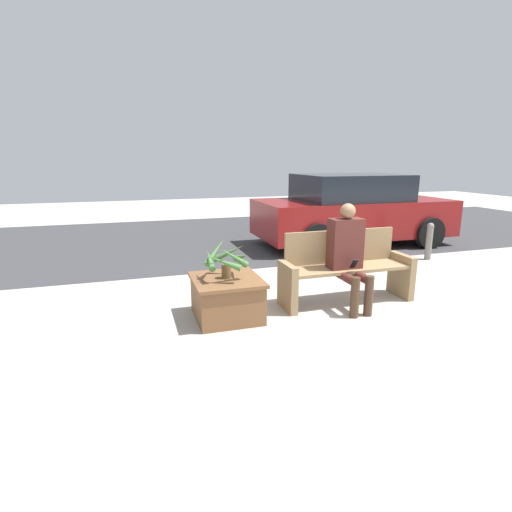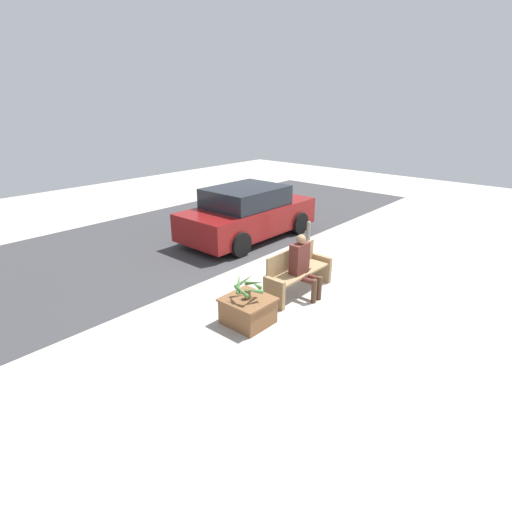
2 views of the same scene
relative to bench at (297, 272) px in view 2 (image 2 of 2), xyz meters
name	(u,v)px [view 2 (image 2 of 2)]	position (x,y,z in m)	size (l,w,h in m)	color
ground_plane	(335,300)	(0.20, -0.81, -0.44)	(30.00, 30.00, 0.00)	#ADA89E
road_surface	(164,240)	(0.20, 4.84, -0.44)	(20.00, 6.00, 0.01)	#38383A
bench	(297,272)	(0.00, 0.00, 0.00)	(1.74, 0.48, 0.92)	#8C704C
person_seated	(303,263)	(-0.08, -0.18, 0.27)	(0.41, 0.60, 1.29)	#51231E
planter_box	(248,310)	(-1.59, -0.09, -0.18)	(0.77, 0.82, 0.48)	brown
potted_plant	(248,287)	(-1.60, -0.09, 0.28)	(0.53, 0.56, 0.44)	brown
parked_car	(248,213)	(1.96, 3.17, 0.29)	(4.12, 1.98, 1.50)	maroon
bollard_post	(308,232)	(2.59, 1.50, -0.08)	(0.12, 0.12, 0.68)	slate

